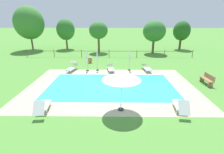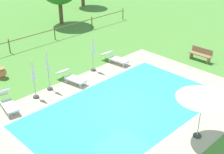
% 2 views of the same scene
% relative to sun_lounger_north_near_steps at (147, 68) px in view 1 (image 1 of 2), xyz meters
% --- Properties ---
extents(ground_plane, '(160.00, 160.00, 0.00)m').
position_rel_sun_lounger_north_near_steps_xyz_m(ground_plane, '(-3.64, -4.23, -0.35)').
color(ground_plane, '#518E38').
extents(pool_deck_paving, '(13.44, 9.09, 0.01)m').
position_rel_sun_lounger_north_near_steps_xyz_m(pool_deck_paving, '(-3.64, -4.23, -0.35)').
color(pool_deck_paving, '#BCAD8E').
rests_on(pool_deck_paving, ground).
extents(swimming_pool_water, '(10.14, 5.78, 0.01)m').
position_rel_sun_lounger_north_near_steps_xyz_m(swimming_pool_water, '(-3.64, -4.23, -0.35)').
color(swimming_pool_water, '#38C6D1').
rests_on(swimming_pool_water, ground).
extents(pool_coping_rim, '(10.62, 6.26, 0.01)m').
position_rel_sun_lounger_north_near_steps_xyz_m(pool_coping_rim, '(-3.64, -4.23, -0.34)').
color(pool_coping_rim, beige).
rests_on(pool_coping_rim, ground).
extents(sun_lounger_north_near_steps, '(0.84, 2.13, 0.71)m').
position_rel_sun_lounger_north_near_steps_xyz_m(sun_lounger_north_near_steps, '(0.00, 0.00, 0.00)').
color(sun_lounger_north_near_steps, white).
rests_on(sun_lounger_north_near_steps, ground).
extents(sun_lounger_north_mid, '(0.91, 2.14, 0.71)m').
position_rel_sun_lounger_north_near_steps_xyz_m(sun_lounger_north_mid, '(-3.75, -0.16, 0.00)').
color(sun_lounger_north_mid, white).
rests_on(sun_lounger_north_mid, ground).
extents(sun_lounger_north_far, '(0.96, 2.00, 0.93)m').
position_rel_sun_lounger_north_near_steps_xyz_m(sun_lounger_north_far, '(-7.78, -0.12, 0.03)').
color(sun_lounger_north_far, white).
rests_on(sun_lounger_north_far, ground).
extents(sun_lounger_north_end, '(0.82, 1.94, 0.97)m').
position_rel_sun_lounger_north_near_steps_xyz_m(sun_lounger_north_end, '(-7.57, -8.32, 0.04)').
color(sun_lounger_north_end, white).
rests_on(sun_lounger_north_end, ground).
extents(sun_lounger_south_near_corner, '(0.81, 1.93, 0.97)m').
position_rel_sun_lounger_north_near_steps_xyz_m(sun_lounger_south_near_corner, '(0.52, -8.18, 0.04)').
color(sun_lounger_south_near_corner, white).
rests_on(sun_lounger_south_near_corner, ground).
extents(patio_umbrella_open_foreground, '(2.24, 2.24, 2.39)m').
position_rel_sun_lounger_north_near_steps_xyz_m(patio_umbrella_open_foreground, '(-2.98, -8.02, 1.79)').
color(patio_umbrella_open_foreground, '#383838').
rests_on(patio_umbrella_open_foreground, ground).
extents(patio_umbrella_closed_row_west, '(0.32, 0.32, 2.39)m').
position_rel_sun_lounger_north_near_steps_xyz_m(patio_umbrella_closed_row_west, '(-1.80, 0.16, 1.19)').
color(patio_umbrella_closed_row_west, '#383838').
rests_on(patio_umbrella_closed_row_west, ground).
extents(patio_umbrella_closed_row_mid_west, '(0.32, 0.32, 2.27)m').
position_rel_sun_lounger_north_near_steps_xyz_m(patio_umbrella_closed_row_mid_west, '(-6.18, -0.14, 1.11)').
color(patio_umbrella_closed_row_mid_west, '#383838').
rests_on(patio_umbrella_closed_row_mid_west, ground).
extents(patio_umbrella_closed_row_centre, '(0.32, 0.32, 2.49)m').
position_rel_sun_lounger_north_near_steps_xyz_m(patio_umbrella_closed_row_centre, '(-5.15, 0.06, 1.21)').
color(patio_umbrella_closed_row_centre, '#383838').
rests_on(patio_umbrella_closed_row_centre, ground).
extents(wooden_bench_lawn_side, '(0.50, 1.51, 0.87)m').
position_rel_sun_lounger_north_near_steps_xyz_m(wooden_bench_lawn_side, '(4.36, -3.74, 0.11)').
color(wooden_bench_lawn_side, '#937047').
rests_on(wooden_bench_lawn_side, ground).
extents(terracotta_urn_near_fence, '(0.58, 0.58, 0.65)m').
position_rel_sun_lounger_north_near_steps_xyz_m(terracotta_urn_near_fence, '(-6.36, 3.23, 0.00)').
color(terracotta_urn_near_fence, '#C67547').
rests_on(terracotta_urn_near_fence, ground).
extents(perimeter_fence, '(23.29, 0.08, 1.05)m').
position_rel_sun_lounger_north_near_steps_xyz_m(perimeter_fence, '(-4.10, 6.42, 0.35)').
color(perimeter_fence, brown).
rests_on(perimeter_fence, ground).
extents(tree_far_west, '(3.39, 3.39, 4.87)m').
position_rel_sun_lounger_north_near_steps_xyz_m(tree_far_west, '(2.64, 9.44, 2.95)').
color(tree_far_west, brown).
rests_on(tree_far_west, ground).
extents(tree_west_mid, '(4.75, 4.75, 7.06)m').
position_rel_sun_lounger_north_near_steps_xyz_m(tree_west_mid, '(-17.36, 11.89, 4.07)').
color(tree_west_mid, brown).
rests_on(tree_west_mid, ground).
extents(tree_centre, '(3.05, 3.05, 5.09)m').
position_rel_sun_lounger_north_near_steps_xyz_m(tree_centre, '(-11.72, 12.92, 2.95)').
color(tree_centre, brown).
rests_on(tree_centre, ground).
extents(tree_east_mid, '(2.88, 2.88, 4.71)m').
position_rel_sun_lounger_north_near_steps_xyz_m(tree_east_mid, '(-5.85, 10.07, 3.02)').
color(tree_east_mid, brown).
rests_on(tree_east_mid, ground).
extents(tree_far_east, '(2.81, 2.81, 4.75)m').
position_rel_sun_lounger_north_near_steps_xyz_m(tree_far_east, '(8.06, 12.84, 2.75)').
color(tree_far_east, brown).
rests_on(tree_far_east, ground).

